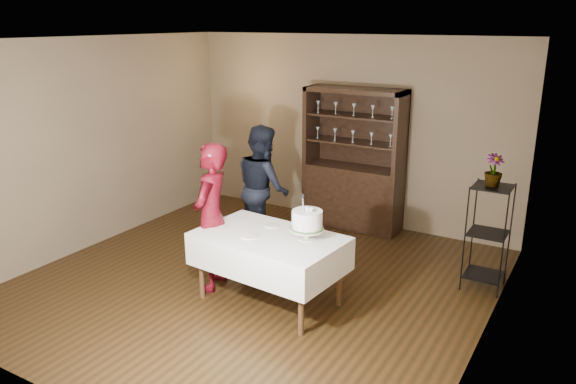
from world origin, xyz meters
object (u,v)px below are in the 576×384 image
at_px(woman, 211,217).
at_px(cake_table, 269,251).
at_px(man, 263,187).
at_px(cake, 307,221).
at_px(plant_etagere, 488,233).
at_px(potted_plant, 494,170).
at_px(china_hutch, 353,182).

bearing_deg(woman, cake_table, 76.02).
distance_m(man, cake, 1.71).
height_order(plant_etagere, cake, cake).
height_order(man, potted_plant, man).
distance_m(china_hutch, cake, 2.52).
xyz_separation_m(woman, potted_plant, (2.62, 1.52, 0.53)).
bearing_deg(woman, cake, 81.71).
height_order(china_hutch, potted_plant, china_hutch).
relative_size(cake_table, woman, 0.97).
relative_size(plant_etagere, woman, 0.73).
relative_size(cake_table, cake, 3.34).
bearing_deg(cake, china_hutch, 103.15).
height_order(china_hutch, cake_table, china_hutch).
distance_m(cake_table, potted_plant, 2.54).
bearing_deg(man, woman, 135.81).
relative_size(woman, cake, 3.46).
xyz_separation_m(man, potted_plant, (2.76, 0.25, 0.54)).
height_order(china_hutch, woman, china_hutch).
bearing_deg(potted_plant, woman, -149.92).
height_order(china_hutch, man, china_hutch).
bearing_deg(china_hutch, cake, -76.85).
relative_size(woman, potted_plant, 4.77).
distance_m(china_hutch, man, 1.48).
bearing_deg(cake_table, potted_plant, 38.84).
relative_size(china_hutch, plant_etagere, 1.67).
height_order(china_hutch, plant_etagere, china_hutch).
bearing_deg(cake, woman, -173.89).
bearing_deg(man, cake_table, 164.52).
height_order(woman, man, woman).
height_order(cake_table, potted_plant, potted_plant).
xyz_separation_m(woman, man, (-0.14, 1.26, -0.01)).
bearing_deg(plant_etagere, cake, -137.43).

